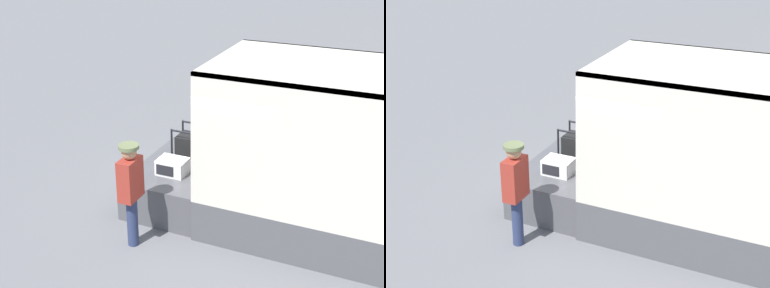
% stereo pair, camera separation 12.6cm
% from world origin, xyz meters
% --- Properties ---
extents(ground_plane, '(160.00, 160.00, 0.00)m').
position_xyz_m(ground_plane, '(0.00, 0.00, 0.00)').
color(ground_plane, slate).
extents(tailgate_deck, '(1.43, 2.22, 0.72)m').
position_xyz_m(tailgate_deck, '(-0.71, 0.00, 0.36)').
color(tailgate_deck, '#4C4C51').
rests_on(tailgate_deck, ground).
extents(microwave, '(0.51, 0.41, 0.27)m').
position_xyz_m(microwave, '(-0.71, -0.38, 0.86)').
color(microwave, white).
rests_on(microwave, tailgate_deck).
extents(portable_generator, '(0.59, 0.52, 0.60)m').
position_xyz_m(portable_generator, '(-0.69, 0.40, 0.95)').
color(portable_generator, black).
rests_on(portable_generator, tailgate_deck).
extents(worker_person, '(0.32, 0.44, 1.77)m').
position_xyz_m(worker_person, '(-0.80, -1.66, 1.09)').
color(worker_person, navy).
rests_on(worker_person, ground).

